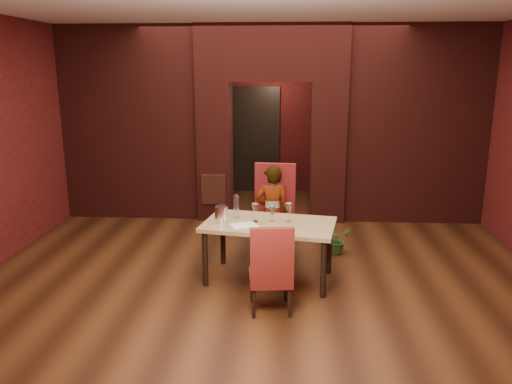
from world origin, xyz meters
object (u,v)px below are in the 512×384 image
water_bottle (236,206)px  wine_bucket (221,214)px  wine_glass_a (255,213)px  chair_near (270,267)px  potted_plant (337,240)px  chair_far (273,212)px  dining_table (269,251)px  person_seated (272,212)px  wine_glass_b (272,214)px  wine_glass_c (289,213)px

water_bottle → wine_bucket: bearing=-131.1°
wine_glass_a → chair_near: bearing=-75.2°
wine_glass_a → wine_bucket: wine_glass_a is taller
potted_plant → wine_glass_a: bearing=-139.9°
chair_far → potted_plant: chair_far is taller
dining_table → chair_near: 0.80m
chair_near → water_bottle: (-0.46, 0.97, 0.39)m
chair_near → person_seated: bearing=-95.3°
chair_near → wine_glass_b: (-0.01, 0.85, 0.33)m
wine_glass_b → wine_bucket: size_ratio=0.95×
potted_plant → water_bottle: bearing=-150.2°
wine_glass_a → wine_glass_b: (0.21, 0.03, -0.02)m
wine_glass_c → wine_bucket: size_ratio=1.20×
person_seated → wine_glass_b: size_ratio=6.92×
dining_table → person_seated: person_seated is taller
wine_glass_b → wine_bucket: (-0.60, -0.06, 0.01)m
wine_glass_b → potted_plant: bearing=45.1°
potted_plant → person_seated: bearing=-168.9°
wine_glass_a → potted_plant: size_ratio=0.57×
dining_table → wine_glass_b: wine_glass_b is taller
wine_glass_c → potted_plant: 1.30m
chair_far → person_seated: person_seated is taller
chair_far → water_bottle: size_ratio=4.13×
chair_near → wine_glass_c: bearing=-109.2°
person_seated → potted_plant: person_seated is taller
wine_glass_a → water_bottle: 0.29m
wine_glass_c → potted_plant: (0.68, 0.90, -0.64)m
wine_glass_a → water_bottle: water_bottle is taller
person_seated → potted_plant: 1.02m
person_seated → wine_bucket: size_ratio=6.55×
wine_glass_a → water_bottle: (-0.24, 0.15, 0.04)m
wine_glass_c → water_bottle: 0.66m
chair_far → person_seated: bearing=-97.9°
chair_far → potted_plant: bearing=12.4°
wine_glass_c → wine_bucket: 0.81m
chair_near → wine_glass_c: (0.19, 0.83, 0.35)m
dining_table → potted_plant: bearing=55.6°
dining_table → potted_plant: size_ratio=3.91×
dining_table → chair_near: (0.04, -0.79, 0.13)m
water_bottle → potted_plant: 1.67m
dining_table → potted_plant: (0.91, 0.94, -0.16)m
wine_glass_b → wine_glass_c: size_ratio=0.79×
dining_table → wine_bucket: 0.73m
chair_far → wine_bucket: bearing=-120.8°
chair_near → wine_glass_a: 0.91m
wine_glass_a → person_seated: bearing=76.0°
chair_far → potted_plant: 0.99m
chair_near → potted_plant: 1.96m
wine_bucket → potted_plant: bearing=32.4°
wine_glass_b → wine_bucket: wine_bucket is taller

